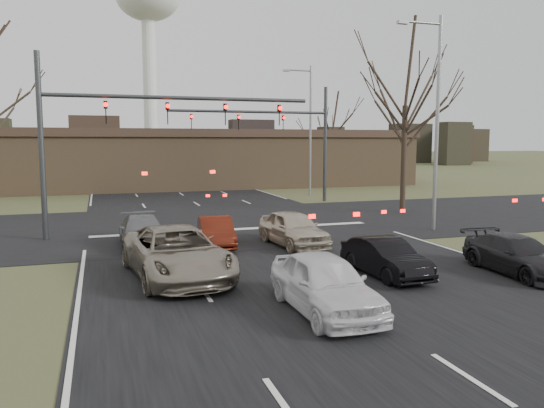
{
  "coord_description": "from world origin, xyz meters",
  "views": [
    {
      "loc": [
        -6.18,
        -11.52,
        4.25
      ],
      "look_at": [
        -0.32,
        6.48,
        2.0
      ],
      "focal_mm": 35.0,
      "sensor_mm": 36.0,
      "label": 1
    }
  ],
  "objects_px": {
    "streetlight_right_far": "(308,124)",
    "car_charcoal_sedan": "(518,255)",
    "mast_arm_near": "(120,122)",
    "car_black_hatch": "(385,257)",
    "car_white_sedan": "(325,283)",
    "mast_arm_far": "(288,130)",
    "water_tower": "(148,7)",
    "streetlight_right_near": "(434,112)",
    "building": "(191,158)",
    "car_silver_suv": "(177,253)",
    "car_red_ahead": "(216,232)",
    "car_silver_ahead": "(293,228)",
    "car_grey_ahead": "(143,231)"
  },
  "relations": [
    {
      "from": "water_tower",
      "to": "streetlight_right_far",
      "type": "distance_m",
      "value": 97.74
    },
    {
      "from": "mast_arm_near",
      "to": "car_black_hatch",
      "type": "height_order",
      "value": "mast_arm_near"
    },
    {
      "from": "car_silver_suv",
      "to": "car_black_hatch",
      "type": "height_order",
      "value": "car_silver_suv"
    },
    {
      "from": "car_grey_ahead",
      "to": "car_silver_suv",
      "type": "bearing_deg",
      "value": -84.43
    },
    {
      "from": "water_tower",
      "to": "mast_arm_near",
      "type": "xyz_separation_m",
      "value": [
        -11.23,
        -107.0,
        -30.4
      ]
    },
    {
      "from": "streetlight_right_far",
      "to": "car_red_ahead",
      "type": "bearing_deg",
      "value": -122.17
    },
    {
      "from": "streetlight_right_near",
      "to": "car_red_ahead",
      "type": "height_order",
      "value": "streetlight_right_near"
    },
    {
      "from": "car_white_sedan",
      "to": "car_grey_ahead",
      "type": "xyz_separation_m",
      "value": [
        -3.65,
        9.99,
        -0.12
      ]
    },
    {
      "from": "mast_arm_far",
      "to": "car_charcoal_sedan",
      "type": "xyz_separation_m",
      "value": [
        0.32,
        -21.1,
        -4.41
      ]
    },
    {
      "from": "mast_arm_far",
      "to": "car_charcoal_sedan",
      "type": "bearing_deg",
      "value": -89.14
    },
    {
      "from": "mast_arm_near",
      "to": "car_silver_ahead",
      "type": "height_order",
      "value": "mast_arm_near"
    },
    {
      "from": "car_silver_ahead",
      "to": "mast_arm_far",
      "type": "bearing_deg",
      "value": 66.13
    },
    {
      "from": "car_silver_suv",
      "to": "car_white_sedan",
      "type": "relative_size",
      "value": 1.32
    },
    {
      "from": "car_silver_suv",
      "to": "car_red_ahead",
      "type": "distance_m",
      "value": 5.09
    },
    {
      "from": "car_silver_ahead",
      "to": "building",
      "type": "bearing_deg",
      "value": 83.45
    },
    {
      "from": "streetlight_right_near",
      "to": "car_silver_suv",
      "type": "xyz_separation_m",
      "value": [
        -12.82,
        -5.24,
        -4.79
      ]
    },
    {
      "from": "car_grey_ahead",
      "to": "car_red_ahead",
      "type": "xyz_separation_m",
      "value": [
        2.83,
        -0.93,
        -0.02
      ]
    },
    {
      "from": "car_red_ahead",
      "to": "building",
      "type": "bearing_deg",
      "value": 88.45
    },
    {
      "from": "car_white_sedan",
      "to": "car_red_ahead",
      "type": "relative_size",
      "value": 1.19
    },
    {
      "from": "water_tower",
      "to": "car_black_hatch",
      "type": "height_order",
      "value": "water_tower"
    },
    {
      "from": "water_tower",
      "to": "car_red_ahead",
      "type": "xyz_separation_m",
      "value": [
        -7.79,
        -110.66,
        -34.87
      ]
    },
    {
      "from": "car_silver_suv",
      "to": "car_black_hatch",
      "type": "xyz_separation_m",
      "value": [
        6.3,
        -1.8,
        -0.2
      ]
    },
    {
      "from": "water_tower",
      "to": "streetlight_right_near",
      "type": "height_order",
      "value": "water_tower"
    },
    {
      "from": "mast_arm_near",
      "to": "car_white_sedan",
      "type": "height_order",
      "value": "mast_arm_near"
    },
    {
      "from": "water_tower",
      "to": "car_charcoal_sedan",
      "type": "xyz_separation_m",
      "value": [
        0.5,
        -118.1,
        -34.86
      ]
    },
    {
      "from": "car_grey_ahead",
      "to": "car_red_ahead",
      "type": "bearing_deg",
      "value": -18.91
    },
    {
      "from": "car_silver_ahead",
      "to": "car_charcoal_sedan",
      "type": "bearing_deg",
      "value": -56.32
    },
    {
      "from": "mast_arm_far",
      "to": "car_grey_ahead",
      "type": "xyz_separation_m",
      "value": [
        -10.8,
        -12.74,
        -4.4
      ]
    },
    {
      "from": "water_tower",
      "to": "mast_arm_near",
      "type": "relative_size",
      "value": 3.67
    },
    {
      "from": "water_tower",
      "to": "streetlight_right_near",
      "type": "bearing_deg",
      "value": -88.53
    },
    {
      "from": "mast_arm_far",
      "to": "car_charcoal_sedan",
      "type": "height_order",
      "value": "mast_arm_far"
    },
    {
      "from": "mast_arm_far",
      "to": "streetlight_right_near",
      "type": "bearing_deg",
      "value": -78.53
    },
    {
      "from": "mast_arm_near",
      "to": "building",
      "type": "bearing_deg",
      "value": 73.87
    },
    {
      "from": "streetlight_right_far",
      "to": "car_black_hatch",
      "type": "relative_size",
      "value": 2.74
    },
    {
      "from": "building",
      "to": "car_silver_suv",
      "type": "xyz_separation_m",
      "value": [
        -6.0,
        -33.24,
        -1.87
      ]
    },
    {
      "from": "streetlight_right_near",
      "to": "car_red_ahead",
      "type": "bearing_deg",
      "value": -176.44
    },
    {
      "from": "building",
      "to": "car_silver_ahead",
      "type": "height_order",
      "value": "building"
    },
    {
      "from": "car_silver_suv",
      "to": "car_black_hatch",
      "type": "relative_size",
      "value": 1.57
    },
    {
      "from": "streetlight_right_near",
      "to": "car_grey_ahead",
      "type": "height_order",
      "value": "streetlight_right_near"
    },
    {
      "from": "car_black_hatch",
      "to": "car_silver_ahead",
      "type": "distance_m",
      "value": 5.6
    },
    {
      "from": "building",
      "to": "car_white_sedan",
      "type": "distance_m",
      "value": 37.89
    },
    {
      "from": "streetlight_right_far",
      "to": "car_charcoal_sedan",
      "type": "distance_m",
      "value": 25.74
    },
    {
      "from": "building",
      "to": "mast_arm_far",
      "type": "xyz_separation_m",
      "value": [
        4.18,
        -15.0,
        2.35
      ]
    },
    {
      "from": "car_black_hatch",
      "to": "car_grey_ahead",
      "type": "distance_m",
      "value": 10.06
    },
    {
      "from": "car_black_hatch",
      "to": "car_white_sedan",
      "type": "bearing_deg",
      "value": -143.37
    },
    {
      "from": "building",
      "to": "mast_arm_near",
      "type": "bearing_deg",
      "value": -106.13
    },
    {
      "from": "car_white_sedan",
      "to": "car_black_hatch",
      "type": "bearing_deg",
      "value": 39.45
    },
    {
      "from": "car_black_hatch",
      "to": "car_red_ahead",
      "type": "height_order",
      "value": "same"
    },
    {
      "from": "mast_arm_near",
      "to": "streetlight_right_far",
      "type": "relative_size",
      "value": 1.21
    },
    {
      "from": "car_black_hatch",
      "to": "car_red_ahead",
      "type": "xyz_separation_m",
      "value": [
        -4.09,
        6.38,
        -0.0
      ]
    }
  ]
}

